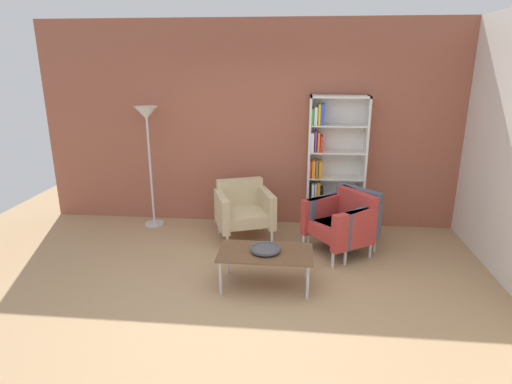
{
  "coord_description": "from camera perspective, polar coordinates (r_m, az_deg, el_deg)",
  "views": [
    {
      "loc": [
        0.55,
        -3.68,
        2.36
      ],
      "look_at": [
        0.09,
        0.84,
        0.95
      ],
      "focal_mm": 30.08,
      "sensor_mm": 36.0,
      "label": 1
    }
  ],
  "objects": [
    {
      "name": "ground_plane",
      "position": [
        4.4,
        -2.38,
        -15.17
      ],
      "size": [
        8.32,
        8.32,
        0.0
      ],
      "primitive_type": "plane",
      "color": "tan"
    },
    {
      "name": "bookshelf_tall",
      "position": [
        6.11,
        9.78,
        3.32
      ],
      "size": [
        0.8,
        0.3,
        1.9
      ],
      "color": "silver",
      "rests_on": "ground_plane"
    },
    {
      "name": "armchair_spare_guest",
      "position": [
        5.59,
        11.88,
        -3.51
      ],
      "size": [
        0.95,
        0.95,
        0.78
      ],
      "rotation": [
        0.0,
        0.0,
        -0.78
      ],
      "color": "#4C566B",
      "rests_on": "ground_plane"
    },
    {
      "name": "floor_lamp_torchiere",
      "position": [
        6.23,
        -14.25,
        8.3
      ],
      "size": [
        0.32,
        0.32,
        1.74
      ],
      "color": "silver",
      "rests_on": "ground_plane"
    },
    {
      "name": "armchair_near_window",
      "position": [
        5.83,
        -1.68,
        -2.27
      ],
      "size": [
        0.89,
        0.86,
        0.78
      ],
      "rotation": [
        0.0,
        0.0,
        0.36
      ],
      "color": "#C6B289",
      "rests_on": "ground_plane"
    },
    {
      "name": "coffee_table_low",
      "position": [
        4.62,
        1.27,
        -8.3
      ],
      "size": [
        1.0,
        0.56,
        0.4
      ],
      "color": "brown",
      "rests_on": "ground_plane"
    },
    {
      "name": "armchair_corner_red",
      "position": [
        5.48,
        11.32,
        -3.92
      ],
      "size": [
        0.93,
        0.94,
        0.78
      ],
      "rotation": [
        0.0,
        0.0,
        -0.97
      ],
      "color": "#B73833",
      "rests_on": "ground_plane"
    },
    {
      "name": "decorative_bowl",
      "position": [
        4.59,
        1.28,
        -7.55
      ],
      "size": [
        0.32,
        0.32,
        0.05
      ],
      "color": "#4C4C51",
      "rests_on": "coffee_table_low"
    },
    {
      "name": "brick_back_panel",
      "position": [
        6.23,
        0.66,
        8.84
      ],
      "size": [
        6.4,
        0.12,
        2.9
      ],
      "primitive_type": "cube",
      "color": "#9E5642",
      "rests_on": "ground_plane"
    }
  ]
}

